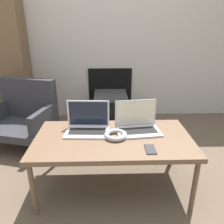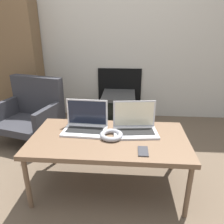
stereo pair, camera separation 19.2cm
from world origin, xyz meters
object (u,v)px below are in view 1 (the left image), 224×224
at_px(laptop_left, 88,125).
at_px(tv, 111,108).
at_px(phone, 150,149).
at_px(armchair, 24,113).
at_px(headphones, 116,135).
at_px(laptop_right, 137,124).

bearing_deg(laptop_left, tv, 82.91).
distance_m(phone, armchair, 1.57).
relative_size(laptop_left, headphones, 1.99).
distance_m(phone, tv, 1.55).
distance_m(laptop_left, tv, 1.26).
bearing_deg(laptop_left, armchair, 141.40).
height_order(laptop_left, headphones, laptop_left).
distance_m(laptop_right, phone, 0.32).
height_order(phone, armchair, armchair).
relative_size(headphones, armchair, 0.23).
bearing_deg(armchair, phone, -24.07).
bearing_deg(laptop_left, headphones, -25.13).
height_order(laptop_right, headphones, laptop_right).
xyz_separation_m(headphones, tv, (-0.01, 1.32, -0.28)).
bearing_deg(phone, tv, 99.02).
relative_size(headphones, phone, 1.43).
distance_m(headphones, tv, 1.35).
distance_m(laptop_left, armchair, 1.04).
distance_m(laptop_left, laptop_right, 0.40).
height_order(laptop_right, phone, laptop_right).
height_order(laptop_left, armchair, armchair).
bearing_deg(armchair, laptop_left, -26.62).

